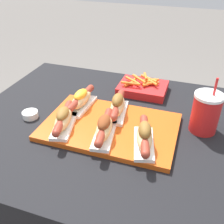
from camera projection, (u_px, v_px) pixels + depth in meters
patio_table at (121, 193)px, 1.14m from camera, size 1.15×0.84×0.73m
serving_tray at (110, 127)px, 0.92m from camera, size 0.46×0.30×0.02m
hot_dog_0 at (63, 119)px, 0.88m from camera, size 0.09×0.20×0.07m
hot_dog_1 at (104, 128)px, 0.84m from camera, size 0.08×0.20×0.07m
hot_dog_2 at (144, 136)px, 0.80m from camera, size 0.10×0.20×0.08m
hot_dog_3 at (81, 100)px, 0.99m from camera, size 0.07×0.20×0.07m
hot_dog_4 at (118, 106)px, 0.95m from camera, size 0.08×0.20×0.08m
sauce_bowl at (30, 114)px, 0.98m from camera, size 0.06×0.06×0.02m
drink_cup at (206, 113)px, 0.88m from camera, size 0.10×0.10×0.20m
fries_basket at (143, 88)px, 1.14m from camera, size 0.20×0.15×0.06m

